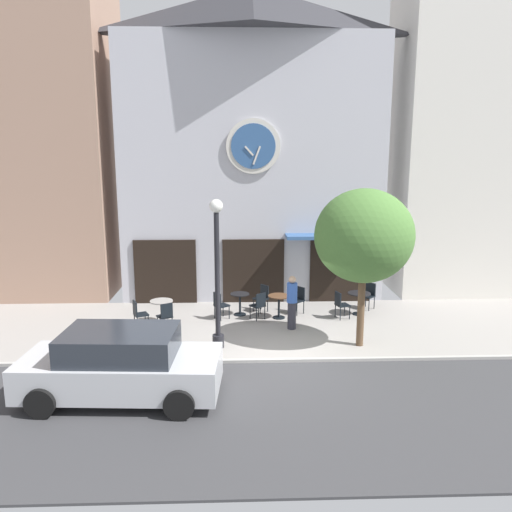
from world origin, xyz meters
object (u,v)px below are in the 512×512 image
street_lamp (217,274)px  cafe_table_near_curb (359,299)px  cafe_table_center_left (162,307)px  cafe_chair_near_tree (369,294)px  cafe_table_near_door (240,301)px  cafe_table_center_right (279,302)px  cafe_chair_curbside (259,304)px  street_tree (364,236)px  cafe_chair_facing_wall (220,304)px  cafe_chair_corner (166,315)px  pedestrian_blue (292,302)px  cafe_chair_outer (298,298)px  parked_car_silver (121,365)px  cafe_chair_near_lamp (138,312)px  cafe_chair_under_awning (340,303)px

street_lamp → cafe_table_near_curb: size_ratio=5.47×
cafe_table_center_left → cafe_chair_near_tree: (6.96, 1.29, 0.00)m
cafe_chair_near_tree → cafe_table_near_door: bearing=-172.8°
cafe_table_center_right → cafe_chair_curbside: 0.67m
street_tree → cafe_chair_facing_wall: street_tree is taller
street_lamp → cafe_chair_corner: size_ratio=4.58×
pedestrian_blue → cafe_chair_outer: bearing=76.1°
street_lamp → cafe_table_center_left: 3.24m
cafe_table_center_left → cafe_chair_outer: size_ratio=0.82×
street_tree → parked_car_silver: (-5.98, -2.89, -2.35)m
cafe_table_near_door → cafe_chair_near_tree: (4.48, 0.56, 0.04)m
cafe_chair_near_lamp → pedestrian_blue: size_ratio=0.54×
street_lamp → pedestrian_blue: size_ratio=2.47×
street_lamp → street_tree: size_ratio=0.94×
cafe_table_near_curb → parked_car_silver: 8.69m
street_lamp → cafe_chair_under_awning: size_ratio=4.58×
street_lamp → cafe_chair_corner: (-1.63, 1.34, -1.57)m
pedestrian_blue → street_tree: bearing=-38.8°
cafe_chair_near_lamp → cafe_chair_corner: same height
cafe_chair_facing_wall → cafe_table_center_right: bearing=1.7°
cafe_table_near_door → cafe_table_near_curb: size_ratio=0.97×
cafe_chair_near_lamp → cafe_chair_under_awning: 6.42m
parked_car_silver → street_lamp: bearing=55.1°
cafe_chair_facing_wall → street_tree: bearing=-31.1°
cafe_chair_facing_wall → cafe_chair_outer: 2.68m
cafe_table_near_curb → cafe_chair_corner: bearing=-167.1°
cafe_chair_near_tree → cafe_chair_under_awning: 1.62m
cafe_table_center_right → cafe_chair_curbside: size_ratio=0.85×
cafe_chair_near_lamp → cafe_chair_curbside: same height
street_lamp → cafe_chair_curbside: street_lamp is taller
cafe_chair_near_tree → street_tree: bearing=-108.3°
cafe_table_near_door → pedestrian_blue: size_ratio=0.44×
street_lamp → pedestrian_blue: street_lamp is taller
cafe_table_near_door → cafe_chair_facing_wall: size_ratio=0.82×
street_lamp → cafe_table_center_left: street_lamp is taller
cafe_chair_corner → cafe_chair_near_tree: bearing=17.2°
cafe_table_near_curb → cafe_chair_corner: (-6.22, -1.43, -0.01)m
cafe_chair_near_lamp → cafe_chair_near_tree: (7.59, 1.84, 0.00)m
street_tree → cafe_chair_outer: 4.17m
cafe_chair_curbside → parked_car_silver: bearing=-121.8°
cafe_table_near_door → pedestrian_blue: 2.16m
pedestrian_blue → parked_car_silver: (-4.21, -4.32, -0.10)m
street_tree → parked_car_silver: street_tree is taller
street_tree → cafe_table_center_left: bearing=160.1°
cafe_chair_under_awning → cafe_chair_outer: same height
cafe_table_near_curb → parked_car_silver: parked_car_silver is taller
cafe_chair_under_awning → cafe_table_center_right: bearing=176.1°
pedestrian_blue → parked_car_silver: size_ratio=0.38×
parked_car_silver → cafe_chair_corner: bearing=84.9°
cafe_chair_facing_wall → cafe_chair_near_tree: size_ratio=1.00×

